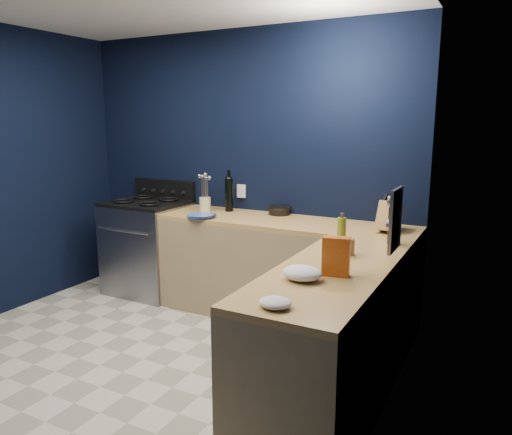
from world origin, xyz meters
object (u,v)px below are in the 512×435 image
Objects in this scene: gas_range at (148,248)px; plate_stack at (201,216)px; crouton_bag at (336,256)px; knife_block at (389,217)px; utensil_crock at (205,204)px.

plate_stack is at bearing -15.08° from gas_range.
plate_stack is 1.10× the size of crouton_bag.
gas_range is 2.50m from knife_block.
crouton_bag reaches higher than gas_range.
knife_block reaches higher than utensil_crock.
gas_range is at bearing 141.01° from crouton_bag.
gas_range is 4.09× the size of crouton_bag.
gas_range is 4.03× the size of knife_block.
plate_stack is 1.09× the size of knife_block.
plate_stack is (0.82, -0.22, 0.46)m from gas_range.
gas_range is 0.84m from utensil_crock.
knife_block is 1.26m from crouton_bag.
crouton_bag reaches higher than plate_stack.
plate_stack is 1.64m from knife_block.
crouton_bag is (2.42, -1.24, 0.55)m from gas_range.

